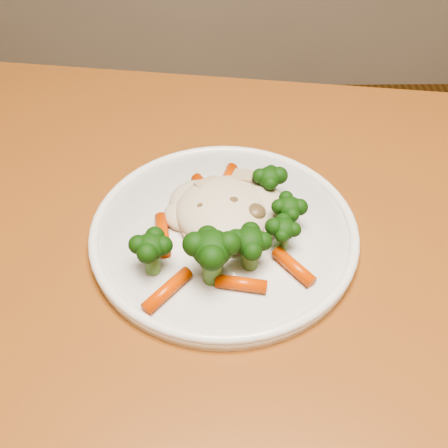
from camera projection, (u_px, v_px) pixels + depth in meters
The scene contains 3 objects.
dining_table at pixel (225, 368), 0.57m from camera, with size 1.23×0.91×0.75m.
plate at pixel (224, 234), 0.54m from camera, with size 0.26×0.26×0.01m, color white.
meal at pixel (228, 221), 0.52m from camera, with size 0.16×0.19×0.05m.
Camera 1 is at (-0.15, -0.40, 1.15)m, focal length 45.00 mm.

